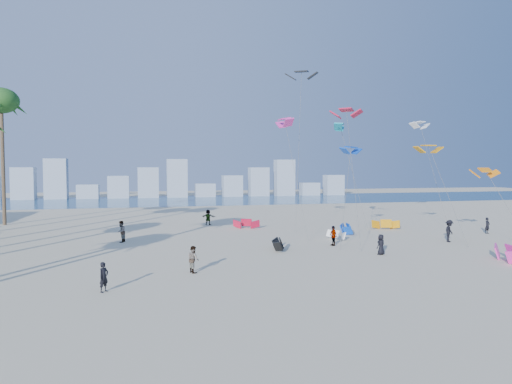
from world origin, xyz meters
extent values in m
plane|color=beige|center=(0.00, 0.00, 0.00)|extent=(220.00, 220.00, 0.00)
plane|color=navy|center=(0.00, 72.00, 0.01)|extent=(220.00, 220.00, 0.00)
imported|color=black|center=(-7.90, 4.89, 0.78)|extent=(0.66, 0.68, 1.56)
imported|color=gray|center=(-2.91, 8.20, 0.83)|extent=(0.85, 0.96, 1.65)
imported|color=black|center=(11.23, 10.63, 0.76)|extent=(0.88, 0.76, 1.52)
imported|color=gray|center=(9.41, 15.20, 0.82)|extent=(0.53, 1.01, 1.65)
imported|color=black|center=(19.97, 14.49, 0.96)|extent=(1.43, 1.30, 1.92)
imported|color=gray|center=(1.23, 31.37, 0.88)|extent=(1.69, 1.18, 1.76)
imported|color=black|center=(26.89, 17.97, 0.80)|extent=(0.67, 0.54, 1.59)
imported|color=gray|center=(-7.77, 21.19, 0.94)|extent=(0.97, 1.09, 1.87)
cylinder|color=#595959|center=(10.48, 15.16, 4.13)|extent=(2.73, 3.85, 8.28)
cylinder|color=#595959|center=(11.16, 15.20, 5.82)|extent=(1.43, 5.95, 11.65)
cylinder|color=#595959|center=(19.61, 14.40, 4.25)|extent=(0.09, 5.55, 8.52)
cylinder|color=#595959|center=(7.89, 20.40, 5.62)|extent=(0.61, 5.43, 11.25)
cylinder|color=#595959|center=(14.33, 21.54, 5.44)|extent=(2.22, 2.39, 10.88)
cylinder|color=#595959|center=(23.58, 11.91, 3.14)|extent=(1.54, 3.64, 6.29)
cylinder|color=#595959|center=(9.88, 25.29, 8.38)|extent=(1.78, 3.49, 16.77)
cylinder|color=#595959|center=(27.04, 26.96, 5.94)|extent=(1.73, 3.30, 11.89)
cylinder|color=brown|center=(-21.16, 37.00, 7.00)|extent=(0.40, 0.40, 13.99)
ellipsoid|color=#235A1F|center=(-21.16, 37.00, 13.99)|extent=(3.80, 3.80, 2.85)
cube|color=#9EADBF|center=(-29.60, 82.00, 3.30)|extent=(4.40, 3.00, 6.60)
cube|color=#9EADBF|center=(-23.40, 82.00, 4.20)|extent=(4.40, 3.00, 8.40)
cube|color=#9EADBF|center=(-17.20, 82.00, 1.50)|extent=(4.40, 3.00, 3.00)
cube|color=#9EADBF|center=(-11.00, 82.00, 2.40)|extent=(4.40, 3.00, 4.80)
cube|color=#9EADBF|center=(-4.80, 82.00, 3.30)|extent=(4.40, 3.00, 6.60)
cube|color=#9EADBF|center=(1.40, 82.00, 4.20)|extent=(4.40, 3.00, 8.40)
cube|color=#9EADBF|center=(7.60, 82.00, 1.50)|extent=(4.40, 3.00, 3.00)
cube|color=#9EADBF|center=(13.80, 82.00, 2.40)|extent=(4.40, 3.00, 4.80)
cube|color=#9EADBF|center=(20.00, 82.00, 3.30)|extent=(4.40, 3.00, 6.60)
cube|color=#9EADBF|center=(26.20, 82.00, 4.20)|extent=(4.40, 3.00, 8.40)
cube|color=#9EADBF|center=(32.40, 82.00, 1.50)|extent=(4.40, 3.00, 3.00)
cube|color=#9EADBF|center=(38.60, 82.00, 2.40)|extent=(4.40, 3.00, 4.80)
camera|label=1|loc=(-5.85, -19.67, 6.43)|focal=31.97mm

